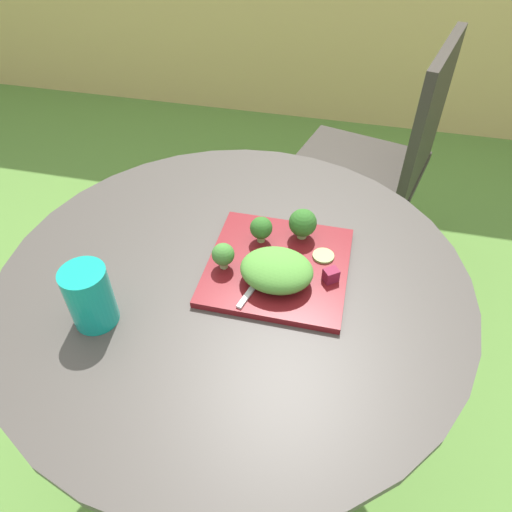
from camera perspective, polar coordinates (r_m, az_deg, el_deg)
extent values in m
plane|color=#568438|center=(1.52, -1.73, -21.54)|extent=(12.00, 12.00, 0.00)
cylinder|color=#423D38|center=(0.92, -2.65, -2.51)|extent=(0.90, 0.90, 0.02)
cylinder|color=#423D38|center=(1.19, -2.11, -13.99)|extent=(0.06, 0.06, 0.67)
cylinder|color=#423D38|center=(1.50, -1.74, -21.22)|extent=(0.44, 0.44, 0.04)
cube|color=#332D28|center=(1.75, 11.85, 10.15)|extent=(0.54, 0.54, 0.03)
cube|color=#332D28|center=(1.60, 20.07, 15.12)|extent=(0.13, 0.41, 0.45)
cylinder|color=#332D28|center=(2.06, 7.84, 8.92)|extent=(0.02, 0.02, 0.43)
cylinder|color=#332D28|center=(1.79, 3.58, 3.15)|extent=(0.02, 0.02, 0.43)
cylinder|color=#332D28|center=(2.00, 17.50, 5.88)|extent=(0.02, 0.02, 0.43)
cylinder|color=#332D28|center=(1.72, 14.53, -0.54)|extent=(0.02, 0.02, 0.43)
cube|color=maroon|center=(0.92, 2.66, -1.19)|extent=(0.27, 0.27, 0.01)
cylinder|color=#149989|center=(0.84, -19.36, -4.64)|extent=(0.08, 0.08, 0.12)
cylinder|color=#118275|center=(0.85, -19.09, -5.42)|extent=(0.07, 0.07, 0.08)
cube|color=silver|center=(0.86, -0.35, -3.76)|extent=(0.04, 0.11, 0.00)
cube|color=silver|center=(0.91, 1.91, -0.60)|extent=(0.03, 0.05, 0.00)
ellipsoid|color=#519338|center=(0.86, 2.50, -1.70)|extent=(0.13, 0.11, 0.06)
cylinder|color=#99B770|center=(0.97, 5.53, 2.63)|extent=(0.02, 0.02, 0.01)
sphere|color=#2D6623|center=(0.95, 5.65, 4.00)|extent=(0.06, 0.06, 0.06)
cylinder|color=#99B770|center=(0.95, 0.61, 2.19)|extent=(0.02, 0.02, 0.01)
sphere|color=#2D6623|center=(0.94, 0.62, 3.41)|extent=(0.04, 0.04, 0.04)
cylinder|color=#99B770|center=(0.90, -3.83, -0.82)|extent=(0.02, 0.02, 0.01)
sphere|color=#427F33|center=(0.89, -3.91, 0.36)|extent=(0.04, 0.04, 0.04)
cylinder|color=#8EB766|center=(0.93, 8.10, 0.02)|extent=(0.04, 0.04, 0.01)
cube|color=maroon|center=(0.88, 8.99, -2.28)|extent=(0.03, 0.03, 0.03)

